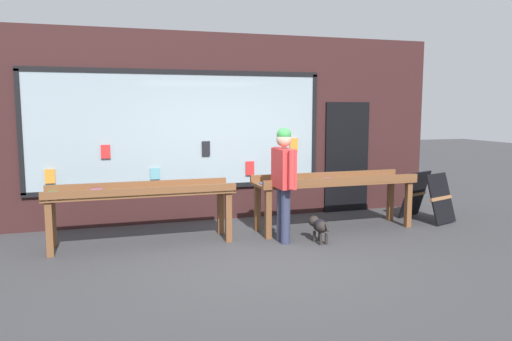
# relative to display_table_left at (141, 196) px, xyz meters

# --- Properties ---
(ground_plane) EXTENTS (40.00, 40.00, 0.00)m
(ground_plane) POSITION_rel_display_table_left_xyz_m (1.55, -1.04, -0.72)
(ground_plane) COLOR #38383A
(shopfront_facade) EXTENTS (8.16, 0.29, 3.29)m
(shopfront_facade) POSITION_rel_display_table_left_xyz_m (1.53, 1.35, 0.91)
(shopfront_facade) COLOR #331919
(shopfront_facade) RESTS_ON ground_plane
(display_table_left) EXTENTS (2.68, 0.68, 0.89)m
(display_table_left) POSITION_rel_display_table_left_xyz_m (0.00, 0.00, 0.00)
(display_table_left) COLOR brown
(display_table_left) RESTS_ON ground_plane
(display_table_right) EXTENTS (2.68, 0.70, 0.91)m
(display_table_right) POSITION_rel_display_table_left_xyz_m (3.11, -0.00, 0.02)
(display_table_right) COLOR brown
(display_table_right) RESTS_ON ground_plane
(person_browsing) EXTENTS (0.23, 0.67, 1.71)m
(person_browsing) POSITION_rel_display_table_left_xyz_m (2.02, -0.52, 0.29)
(person_browsing) COLOR #2D334C
(person_browsing) RESTS_ON ground_plane
(small_dog) EXTENTS (0.21, 0.52, 0.37)m
(small_dog) POSITION_rel_display_table_left_xyz_m (2.52, -0.70, -0.47)
(small_dog) COLOR black
(small_dog) RESTS_ON ground_plane
(sandwich_board_sign) EXTENTS (0.80, 0.95, 0.85)m
(sandwich_board_sign) POSITION_rel_display_table_left_xyz_m (4.97, 0.06, -0.28)
(sandwich_board_sign) COLOR black
(sandwich_board_sign) RESTS_ON ground_plane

